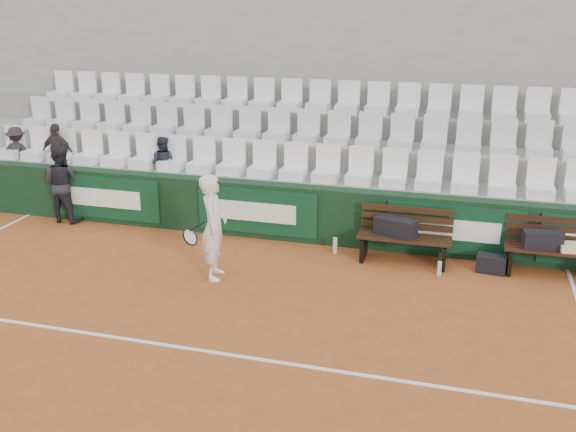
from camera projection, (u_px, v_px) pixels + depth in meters
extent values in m
plane|color=#A85425|center=(176.00, 347.00, 7.97)|extent=(80.00, 80.00, 0.00)
cube|color=white|center=(176.00, 347.00, 7.97)|extent=(18.00, 0.06, 0.01)
cube|color=#103219|center=(270.00, 211.00, 11.45)|extent=(18.00, 0.30, 1.00)
cube|color=#0C381E|center=(106.00, 198.00, 12.11)|extent=(2.20, 0.04, 0.82)
cube|color=#0C381E|center=(257.00, 211.00, 11.34)|extent=(2.20, 0.04, 0.82)
cube|color=#0C381E|center=(454.00, 229.00, 10.47)|extent=(2.20, 0.04, 0.82)
cube|color=gray|center=(280.00, 200.00, 12.02)|extent=(18.00, 0.95, 1.00)
cube|color=#969693|center=(294.00, 176.00, 12.81)|extent=(18.00, 0.95, 1.45)
cube|color=gray|center=(305.00, 154.00, 13.60)|extent=(18.00, 0.95, 1.90)
cube|color=#989896|center=(313.00, 91.00, 13.76)|extent=(18.00, 0.30, 4.40)
cube|color=white|center=(277.00, 160.00, 11.59)|extent=(11.90, 0.44, 0.63)
cube|color=silver|center=(291.00, 126.00, 12.31)|extent=(11.90, 0.44, 0.63)
cube|color=white|center=(304.00, 95.00, 13.03)|extent=(11.90, 0.44, 0.63)
cube|color=#311D0E|center=(404.00, 249.00, 10.44)|extent=(1.50, 0.56, 0.45)
cube|color=#35190F|center=(553.00, 262.00, 9.94)|extent=(1.50, 0.56, 0.45)
cube|color=black|center=(396.00, 227.00, 10.38)|extent=(0.72, 0.50, 0.29)
cube|color=black|center=(542.00, 240.00, 9.86)|extent=(0.61, 0.35, 0.27)
cube|color=beige|center=(573.00, 247.00, 9.76)|extent=(0.43, 0.34, 0.11)
cube|color=black|center=(491.00, 264.00, 10.10)|extent=(0.48, 0.33, 0.27)
cylinder|color=silver|center=(335.00, 245.00, 10.84)|extent=(0.08, 0.08, 0.27)
cylinder|color=silver|center=(439.00, 268.00, 9.97)|extent=(0.07, 0.07, 0.23)
imported|color=white|center=(214.00, 227.00, 9.70)|extent=(0.52, 0.67, 1.64)
torus|color=black|center=(190.00, 237.00, 9.86)|extent=(0.19, 0.30, 0.26)
cylinder|color=black|center=(197.00, 226.00, 9.77)|extent=(0.26, 0.03, 0.20)
imported|color=black|center=(62.00, 184.00, 12.20)|extent=(0.75, 0.60, 1.49)
imported|color=black|center=(15.00, 131.00, 12.99)|extent=(0.78, 0.60, 1.07)
imported|color=#312D27|center=(55.00, 131.00, 12.73)|extent=(0.71, 0.32, 1.19)
imported|color=#212631|center=(162.00, 141.00, 12.16)|extent=(0.52, 0.41, 1.06)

